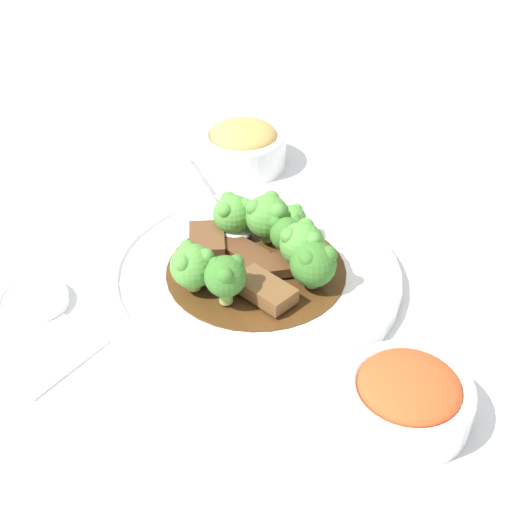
% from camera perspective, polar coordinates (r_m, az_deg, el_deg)
% --- Properties ---
extents(ground_plane, '(4.00, 4.00, 0.00)m').
position_cam_1_polar(ground_plane, '(0.77, 0.00, -2.01)').
color(ground_plane, silver).
extents(main_plate, '(0.31, 0.31, 0.02)m').
position_cam_1_polar(main_plate, '(0.77, 0.00, -1.43)').
color(main_plate, white).
rests_on(main_plate, ground_plane).
extents(beef_strip_0, '(0.04, 0.07, 0.02)m').
position_cam_1_polar(beef_strip_0, '(0.72, 0.69, -2.71)').
color(beef_strip_0, brown).
rests_on(beef_strip_0, main_plate).
extents(beef_strip_1, '(0.05, 0.06, 0.01)m').
position_cam_1_polar(beef_strip_1, '(0.74, -2.97, -1.52)').
color(beef_strip_1, '#56331E').
rests_on(beef_strip_1, main_plate).
extents(beef_strip_2, '(0.07, 0.07, 0.01)m').
position_cam_1_polar(beef_strip_2, '(0.79, -4.15, 1.15)').
color(beef_strip_2, brown).
rests_on(beef_strip_2, main_plate).
extents(beef_strip_3, '(0.04, 0.07, 0.01)m').
position_cam_1_polar(beef_strip_3, '(0.78, -1.32, 0.57)').
color(beef_strip_3, '#56331E').
rests_on(beef_strip_3, main_plate).
extents(beef_strip_4, '(0.07, 0.07, 0.01)m').
position_cam_1_polar(beef_strip_4, '(0.75, 0.74, -0.81)').
color(beef_strip_4, '#56331E').
rests_on(beef_strip_4, main_plate).
extents(broccoli_floret_0, '(0.05, 0.05, 0.05)m').
position_cam_1_polar(broccoli_floret_0, '(0.72, -5.11, -0.73)').
color(broccoli_floret_0, '#8EB756').
rests_on(broccoli_floret_0, main_plate).
extents(broccoli_floret_1, '(0.03, 0.03, 0.04)m').
position_cam_1_polar(broccoli_floret_1, '(0.79, 2.95, 2.95)').
color(broccoli_floret_1, '#8EB756').
rests_on(broccoli_floret_1, main_plate).
extents(broccoli_floret_2, '(0.05, 0.05, 0.06)m').
position_cam_1_polar(broccoli_floret_2, '(0.74, 3.71, 1.00)').
color(broccoli_floret_2, '#8EB756').
rests_on(broccoli_floret_2, main_plate).
extents(broccoli_floret_3, '(0.05, 0.05, 0.05)m').
position_cam_1_polar(broccoli_floret_3, '(0.72, 4.60, -0.55)').
color(broccoli_floret_3, '#7FA84C').
rests_on(broccoli_floret_3, main_plate).
extents(broccoli_floret_4, '(0.04, 0.04, 0.05)m').
position_cam_1_polar(broccoli_floret_4, '(0.70, -2.47, -1.59)').
color(broccoli_floret_4, '#8EB756').
rests_on(broccoli_floret_4, main_plate).
extents(broccoli_floret_5, '(0.05, 0.05, 0.06)m').
position_cam_1_polar(broccoli_floret_5, '(0.78, 0.93, 3.26)').
color(broccoli_floret_5, '#7FA84C').
rests_on(broccoli_floret_5, main_plate).
extents(broccoli_floret_6, '(0.05, 0.05, 0.05)m').
position_cam_1_polar(broccoli_floret_6, '(0.80, -1.84, 3.42)').
color(broccoli_floret_6, '#8EB756').
rests_on(broccoli_floret_6, main_plate).
extents(broccoli_floret_7, '(0.04, 0.04, 0.05)m').
position_cam_1_polar(broccoli_floret_7, '(0.76, 2.49, 1.80)').
color(broccoli_floret_7, '#7FA84C').
rests_on(broccoli_floret_7, main_plate).
extents(serving_spoon, '(0.15, 0.22, 0.01)m').
position_cam_1_polar(serving_spoon, '(0.83, -2.50, 3.18)').
color(serving_spoon, '#B7B7BC').
rests_on(serving_spoon, main_plate).
extents(side_bowl_kimchi, '(0.11, 0.11, 0.05)m').
position_cam_1_polar(side_bowl_kimchi, '(0.63, 12.03, -10.92)').
color(side_bowl_kimchi, white).
rests_on(side_bowl_kimchi, ground_plane).
extents(side_bowl_appetizer, '(0.11, 0.11, 0.06)m').
position_cam_1_polar(side_bowl_appetizer, '(0.97, -1.02, 8.86)').
color(side_bowl_appetizer, white).
rests_on(side_bowl_appetizer, ground_plane).
extents(sauce_dish, '(0.07, 0.07, 0.01)m').
position_cam_1_polar(sauce_dish, '(0.77, -17.44, -3.39)').
color(sauce_dish, white).
rests_on(sauce_dish, ground_plane).
extents(paper_napkin, '(0.09, 0.08, 0.01)m').
position_cam_1_polar(paper_napkin, '(0.72, -16.52, -7.32)').
color(paper_napkin, silver).
rests_on(paper_napkin, ground_plane).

